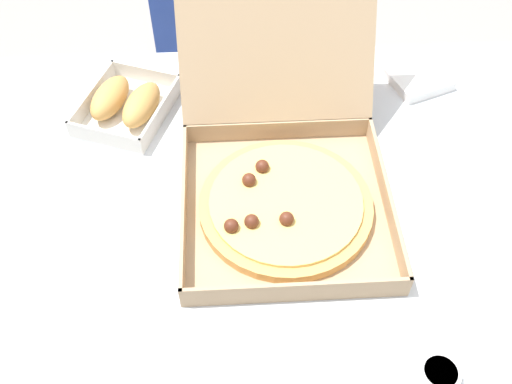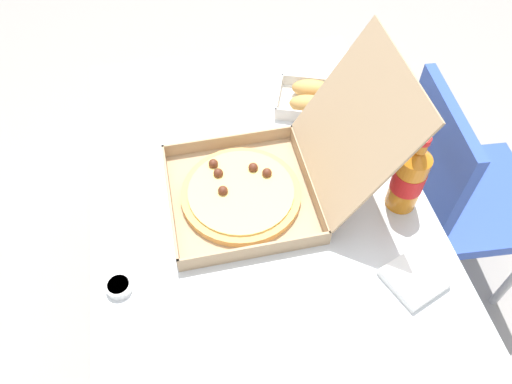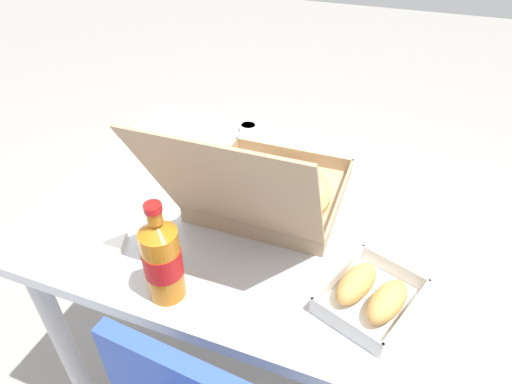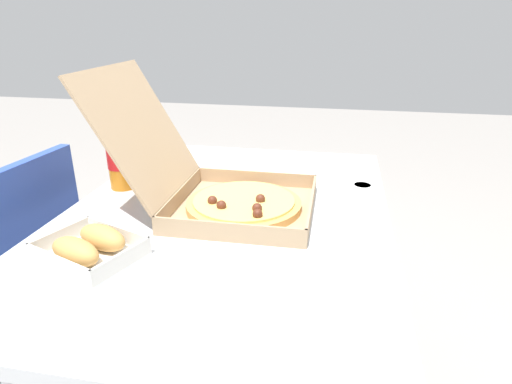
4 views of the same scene
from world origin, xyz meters
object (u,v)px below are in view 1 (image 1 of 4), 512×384
Objects in this scene: pizza_box_open at (283,170)px; bread_side_box at (126,103)px; cola_bottle at (318,31)px; napkin_pile at (417,78)px; chair at (236,68)px; dipping_sauce_cup at (440,374)px.

bread_side_box is (-0.28, 0.21, -0.02)m from pizza_box_open.
bread_side_box is at bearing 143.93° from pizza_box_open.
pizza_box_open is 0.34m from cola_bottle.
cola_bottle reaches higher than napkin_pile.
pizza_box_open is (0.07, -0.63, 0.29)m from chair.
pizza_box_open is 2.30× the size of cola_bottle.
chair is at bearing 135.54° from napkin_pile.
bread_side_box is 4.12× the size of dipping_sauce_cup.
napkin_pile is (0.36, -0.36, 0.25)m from chair.
pizza_box_open is 2.24× the size of bread_side_box.
chair is at bearing 117.68° from cola_bottle.
chair is 14.82× the size of dipping_sauce_cup.
chair reaches higher than napkin_pile.
napkin_pile is 1.96× the size of dipping_sauce_cup.
chair is 3.71× the size of cola_bottle.
napkin_pile is (0.30, 0.27, -0.04)m from pizza_box_open.
cola_bottle is at bearing 165.90° from napkin_pile.
chair is 0.54m from bread_side_box.
bread_side_box is 2.10× the size of napkin_pile.
bread_side_box is 0.40m from cola_bottle.
chair is 0.69m from pizza_box_open.
chair is at bearing 96.16° from pizza_box_open.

